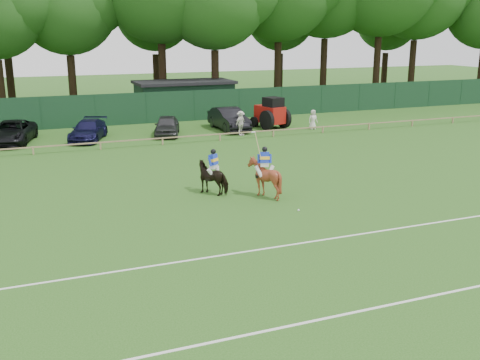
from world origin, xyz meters
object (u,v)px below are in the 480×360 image
horse_dark (214,177)px  tractor (271,113)px  sedan_navy (88,130)px  estate_black (229,119)px  spectator_right (313,119)px  spectator_mid (241,124)px  polo_ball (299,210)px  utility_shed (184,98)px  spectator_left (241,122)px  suv_black (12,132)px  horse_chestnut (264,178)px  hatch_grey (167,126)px

horse_dark → tractor: tractor is taller
sedan_navy → tractor: tractor is taller
estate_black → spectator_right: estate_black is taller
spectator_mid → polo_ball: spectator_mid is taller
spectator_mid → utility_shed: bearing=63.6°
spectator_right → spectator_left: bearing=174.9°
sedan_navy → estate_black: estate_black is taller
spectator_mid → horse_dark: bearing=-148.5°
sedan_navy → estate_black: size_ratio=0.93×
estate_black → spectator_left: (0.34, -1.54, -0.02)m
polo_ball → estate_black: bearing=77.7°
polo_ball → tractor: tractor is taller
sedan_navy → spectator_mid: size_ratio=2.76×
polo_ball → suv_black: bearing=118.8°
sedan_navy → spectator_mid: (10.31, -2.25, 0.17)m
estate_black → spectator_left: estate_black is taller
horse_chestnut → spectator_left: 16.26m
sedan_navy → estate_black: bearing=22.9°
polo_ball → tractor: 20.53m
spectator_mid → suv_black: bearing=137.0°
estate_black → polo_ball: 19.97m
spectator_right → utility_shed: bearing=125.0°
horse_chestnut → spectator_left: bearing=-89.3°
spectator_mid → spectator_right: size_ratio=1.14×
horse_dark → utility_shed: bearing=-142.6°
polo_ball → utility_shed: utility_shed is taller
horse_dark → suv_black: (-8.60, 16.10, -0.00)m
suv_black → spectator_left: bearing=6.4°
horse_chestnut → spectator_mid: horse_chestnut is taller
horse_dark → estate_black: 16.98m
horse_chestnut → suv_black: size_ratio=0.33×
utility_shed → hatch_grey: bearing=-113.7°
suv_black → polo_ball: suv_black is taller
polo_ball → horse_chestnut: bearing=100.3°
estate_black → horse_dark: bearing=-113.6°
horse_dark → spectator_left: size_ratio=1.10×
tractor → horse_chestnut: bearing=-129.8°
horse_chestnut → utility_shed: 25.49m
spectator_right → utility_shed: (-7.10, 10.31, 0.80)m
suv_black → tractor: (18.52, -0.90, 0.38)m
polo_ball → utility_shed: bearing=83.5°
spectator_mid → tractor: (3.34, 2.10, 0.27)m
suv_black → sedan_navy: size_ratio=1.14×
horse_chestnut → tractor: (7.98, 16.57, 0.24)m
spectator_left → spectator_right: 5.71m
spectator_left → utility_shed: bearing=85.4°
horse_chestnut → tractor: bearing=-97.0°
sedan_navy → tractor: size_ratio=1.46×
horse_chestnut → hatch_grey: (-0.23, 16.44, -0.18)m
spectator_right → utility_shed: size_ratio=0.18×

